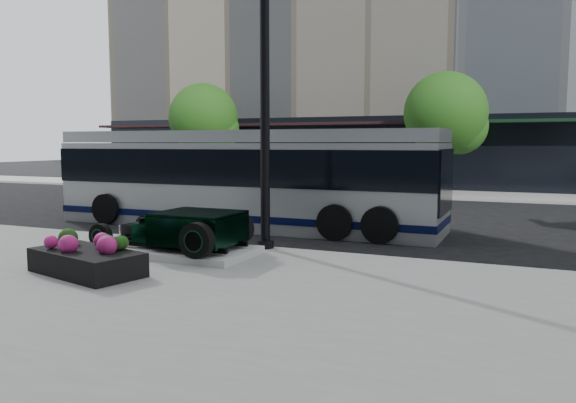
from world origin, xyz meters
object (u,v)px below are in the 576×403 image
at_px(hot_rod, 190,229).
at_px(flower_planter, 87,260).
at_px(lamppost, 265,103).
at_px(transit_bus, 244,178).

distance_m(hot_rod, flower_planter, 2.43).
relative_size(hot_rod, flower_planter, 1.32).
relative_size(lamppost, flower_planter, 2.95).
xyz_separation_m(lamppost, transit_bus, (-2.43, 3.54, -1.97)).
bearing_deg(lamppost, transit_bus, 124.50).
bearing_deg(hot_rod, flower_planter, -108.99).
bearing_deg(transit_bus, flower_planter, -86.00).
bearing_deg(flower_planter, lamppost, 62.41).
relative_size(hot_rod, transit_bus, 0.27).
distance_m(hot_rod, transit_bus, 5.17).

